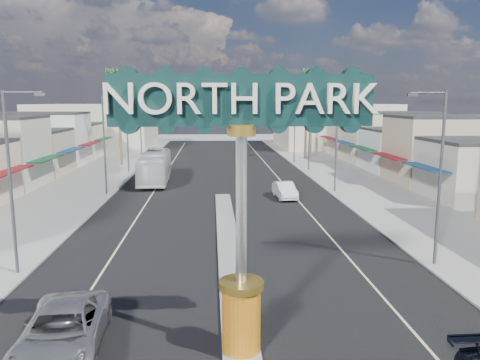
{
  "coord_description": "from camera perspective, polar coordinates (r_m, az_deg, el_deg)",
  "views": [
    {
      "loc": [
        -0.93,
        -12.68,
        8.47
      ],
      "look_at": [
        0.57,
        12.09,
        4.3
      ],
      "focal_mm": 35.0,
      "sensor_mm": 36.0,
      "label": 1
    }
  ],
  "objects": [
    {
      "name": "sidewalk_right",
      "position": [
        45.99,
        15.55,
        -1.35
      ],
      "size": [
        8.0,
        120.0,
        0.12
      ],
      "primitive_type": "cube",
      "color": "gray",
      "rests_on": "ground"
    },
    {
      "name": "streetlight_r_far",
      "position": [
        65.76,
        6.54,
        6.51
      ],
      "size": [
        2.03,
        0.22,
        9.0
      ],
      "color": "#47474C",
      "rests_on": "ground"
    },
    {
      "name": "streetlight_r_near",
      "position": [
        25.59,
        22.94,
        1.13
      ],
      "size": [
        2.03,
        0.22,
        9.0
      ],
      "color": "#47474C",
      "rests_on": "ground"
    },
    {
      "name": "streetlight_r_mid",
      "position": [
        44.3,
        11.46,
        4.94
      ],
      "size": [
        2.03,
        0.22,
        9.0
      ],
      "color": "#47474C",
      "rests_on": "ground"
    },
    {
      "name": "ground",
      "position": [
        43.52,
        -2.17,
        -1.69
      ],
      "size": [
        160.0,
        160.0,
        0.0
      ],
      "primitive_type": "plane",
      "color": "gray",
      "rests_on": "ground"
    },
    {
      "name": "traffic_signal_left",
      "position": [
        57.42,
        -11.76,
        5.15
      ],
      "size": [
        5.09,
        0.45,
        6.0
      ],
      "color": "#47474C",
      "rests_on": "ground"
    },
    {
      "name": "backdrop_far_left",
      "position": [
        90.29,
        -17.06,
        6.28
      ],
      "size": [
        20.0,
        20.0,
        8.0
      ],
      "primitive_type": "cube",
      "color": "#B7B29E",
      "rests_on": "ground"
    },
    {
      "name": "suv_left",
      "position": [
        17.73,
        -20.81,
        -16.79
      ],
      "size": [
        3.12,
        5.93,
        1.59
      ],
      "primitive_type": "imported",
      "rotation": [
        0.0,
        0.0,
        0.09
      ],
      "color": "#A9A9AD",
      "rests_on": "ground"
    },
    {
      "name": "streetlight_l_far",
      "position": [
        65.46,
        -11.88,
        6.35
      ],
      "size": [
        2.03,
        0.22,
        9.0
      ],
      "color": "#47474C",
      "rests_on": "ground"
    },
    {
      "name": "traffic_signal_right",
      "position": [
        57.72,
        6.67,
        5.3
      ],
      "size": [
        5.09,
        0.45,
        6.0
      ],
      "color": "#47474C",
      "rests_on": "ground"
    },
    {
      "name": "palm_left_far",
      "position": [
        63.9,
        -14.67,
        11.95
      ],
      "size": [
        2.6,
        2.6,
        13.1
      ],
      "color": "brown",
      "rests_on": "ground"
    },
    {
      "name": "palm_right_far",
      "position": [
        76.46,
        8.77,
        12.36
      ],
      "size": [
        2.6,
        2.6,
        14.1
      ],
      "color": "brown",
      "rests_on": "ground"
    },
    {
      "name": "car_parked_right",
      "position": [
        41.64,
        5.49,
        -1.24
      ],
      "size": [
        1.83,
        4.44,
        1.43
      ],
      "primitive_type": "imported",
      "rotation": [
        0.0,
        0.0,
        0.07
      ],
      "color": "white",
      "rests_on": "ground"
    },
    {
      "name": "backdrop_far_right",
      "position": [
        90.74,
        11.25,
        6.53
      ],
      "size": [
        20.0,
        20.0,
        8.0
      ],
      "primitive_type": "cube",
      "color": "beige",
      "rests_on": "ground"
    },
    {
      "name": "streetlight_l_mid",
      "position": [
        43.86,
        -16.02,
        4.72
      ],
      "size": [
        2.03,
        0.22,
        9.0
      ],
      "color": "#47474C",
      "rests_on": "ground"
    },
    {
      "name": "median_island",
      "position": [
        27.98,
        -1.41,
        -7.92
      ],
      "size": [
        1.3,
        30.0,
        0.16
      ],
      "primitive_type": "cube",
      "color": "gray",
      "rests_on": "ground"
    },
    {
      "name": "streetlight_l_near",
      "position": [
        24.82,
        -25.93,
        0.69
      ],
      "size": [
        2.03,
        0.22,
        9.0
      ],
      "color": "#47474C",
      "rests_on": "ground"
    },
    {
      "name": "city_bus",
      "position": [
        50.47,
        -10.32,
        1.59
      ],
      "size": [
        3.14,
        11.77,
        3.25
      ],
      "primitive_type": "imported",
      "rotation": [
        0.0,
        0.0,
        0.03
      ],
      "color": "silver",
      "rests_on": "ground"
    },
    {
      "name": "storefront_row_right",
      "position": [
        61.25,
        20.62,
        3.8
      ],
      "size": [
        12.0,
        42.0,
        6.0
      ],
      "primitive_type": "cube",
      "color": "#B7B29E",
      "rests_on": "ground"
    },
    {
      "name": "palm_right_mid",
      "position": [
        70.11,
        8.16,
        11.19
      ],
      "size": [
        2.6,
        2.6,
        12.1
      ],
      "color": "brown",
      "rests_on": "ground"
    },
    {
      "name": "sidewalk_left",
      "position": [
        45.42,
        -20.13,
        -1.73
      ],
      "size": [
        8.0,
        120.0,
        0.12
      ],
      "primitive_type": "cube",
      "color": "gray",
      "rests_on": "ground"
    },
    {
      "name": "gateway_sign",
      "position": [
        14.91,
        0.17,
        -0.29
      ],
      "size": [
        8.2,
        1.5,
        9.15
      ],
      "color": "#C5540F",
      "rests_on": "median_island"
    },
    {
      "name": "road",
      "position": [
        43.52,
        -2.17,
        -1.69
      ],
      "size": [
        20.0,
        120.0,
        0.01
      ],
      "primitive_type": "cube",
      "color": "black",
      "rests_on": "ground"
    },
    {
      "name": "storefront_row_left",
      "position": [
        60.52,
        -25.9,
        3.39
      ],
      "size": [
        12.0,
        42.0,
        6.0
      ],
      "primitive_type": "cube",
      "color": "beige",
      "rests_on": "ground"
    }
  ]
}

